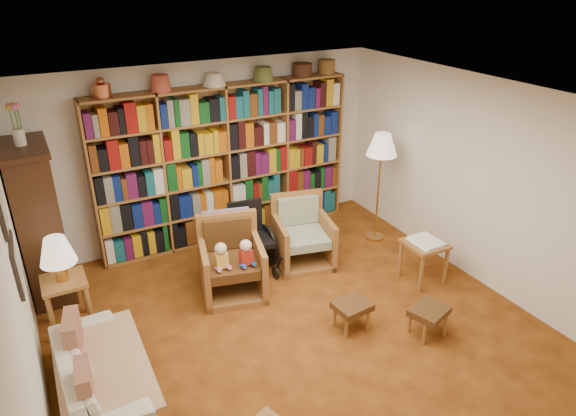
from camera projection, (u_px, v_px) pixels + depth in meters
floor at (294, 326)px, 5.66m from camera, size 5.00×5.00×0.00m
ceiling at (295, 102)px, 4.59m from camera, size 5.00×5.00×0.00m
wall_back at (208, 153)px, 7.12m from camera, size 5.00×0.00×5.00m
wall_front at (491, 391)px, 3.13m from camera, size 5.00×0.00×5.00m
wall_left at (18, 294)px, 4.06m from camera, size 0.00×5.00×5.00m
wall_right at (476, 181)px, 6.19m from camera, size 0.00×5.00×5.00m
bookshelf at (226, 160)px, 7.10m from camera, size 3.60×0.30×2.42m
curio_cabinet at (39, 220)px, 5.89m from camera, size 0.50×0.95×2.40m
framed_pictures at (9, 236)px, 4.15m from camera, size 0.03×0.52×0.97m
sofa at (97, 372)px, 4.70m from camera, size 1.61×0.68×0.46m
sofa_throw at (102, 365)px, 4.69m from camera, size 0.82×1.50×0.04m
cushion_left at (73, 336)px, 4.83m from camera, size 0.20×0.42×0.40m
cushion_right at (84, 384)px, 4.27m from camera, size 0.15×0.38×0.37m
side_table_lamp at (66, 291)px, 5.47m from camera, size 0.45×0.45×0.60m
table_lamp at (57, 252)px, 5.26m from camera, size 0.37×0.37×0.50m
armchair_leather at (229, 261)px, 6.17m from camera, size 0.91×0.93×0.94m
armchair_sage at (300, 237)px, 6.81m from camera, size 0.87×0.89×0.89m
wheelchair at (250, 240)px, 6.57m from camera, size 0.53×0.74×0.92m
floor_lamp at (382, 149)px, 6.93m from camera, size 0.42×0.42×1.58m
side_table_papers at (424, 249)px, 6.32m from camera, size 0.48×0.48×0.56m
footstool_a at (352, 308)px, 5.53m from camera, size 0.41×0.36×0.32m
footstool_b at (429, 313)px, 5.44m from camera, size 0.47×0.43×0.33m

